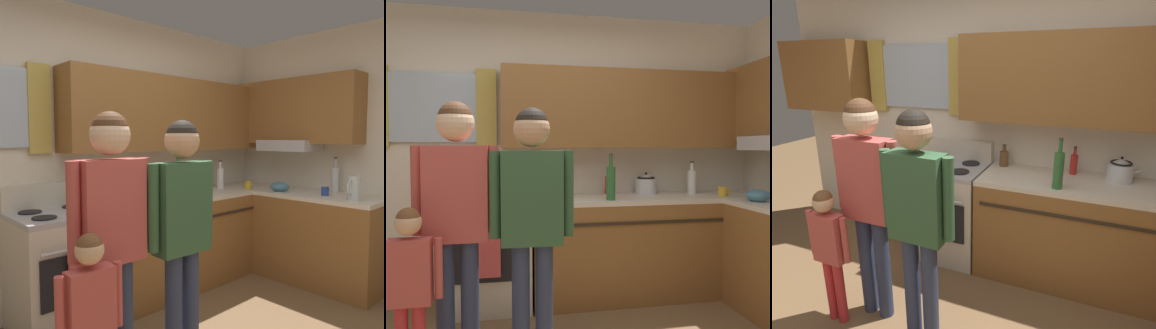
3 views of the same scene
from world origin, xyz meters
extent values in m
cube|color=silver|center=(0.00, 1.90, 1.30)|extent=(4.60, 0.10, 2.60)
cube|color=gold|center=(-0.33, 1.82, 1.70)|extent=(0.18, 0.04, 0.71)
cube|color=brown|center=(1.05, 1.69, 1.70)|extent=(2.50, 0.32, 0.71)
cube|color=brown|center=(2.14, 1.01, 1.75)|extent=(0.32, 1.38, 0.70)
cube|color=#B7B7BC|center=(2.08, 1.05, 1.38)|extent=(0.40, 0.60, 0.12)
cube|color=brown|center=(1.18, 1.54, 0.43)|extent=(2.25, 0.62, 0.86)
cube|color=beige|center=(1.18, 1.54, 0.88)|extent=(2.25, 0.62, 0.04)
cube|color=brown|center=(1.99, 0.62, 0.43)|extent=(0.62, 1.21, 0.86)
cube|color=beige|center=(1.99, 0.62, 0.88)|extent=(0.62, 1.21, 0.04)
cube|color=#2D2319|center=(1.18, 1.23, 0.72)|extent=(2.13, 0.01, 0.02)
cube|color=beige|center=(-0.31, 1.54, 0.43)|extent=(0.69, 0.62, 0.86)
cube|color=black|center=(-0.31, 1.23, 0.48)|extent=(0.57, 0.01, 0.36)
cylinder|color=#ADADB2|center=(-0.31, 1.20, 0.70)|extent=(0.57, 0.02, 0.02)
cube|color=#ADADB2|center=(-0.31, 1.54, 0.88)|extent=(0.69, 0.62, 0.04)
cube|color=beige|center=(-0.31, 1.81, 1.00)|extent=(0.69, 0.08, 0.20)
cylinder|color=black|center=(-0.48, 1.40, 0.91)|extent=(0.17, 0.17, 0.01)
cylinder|color=black|center=(-0.14, 1.40, 0.91)|extent=(0.17, 0.17, 0.01)
cylinder|color=black|center=(-0.48, 1.68, 0.91)|extent=(0.17, 0.17, 0.01)
cylinder|color=black|center=(-0.14, 1.68, 0.91)|extent=(0.17, 0.17, 0.01)
cube|color=#CC4C4C|center=(-0.31, 1.19, 0.52)|extent=(0.20, 0.02, 0.34)
cylinder|color=brown|center=(0.17, 1.74, 0.97)|extent=(0.08, 0.08, 0.14)
cylinder|color=brown|center=(0.17, 1.74, 1.06)|extent=(0.03, 0.03, 0.05)
cylinder|color=#3F382D|center=(0.17, 1.74, 1.10)|extent=(0.04, 0.04, 0.02)
cylinder|color=white|center=(1.59, 1.62, 1.01)|extent=(0.08, 0.08, 0.22)
cylinder|color=white|center=(1.59, 1.62, 1.16)|extent=(0.03, 0.03, 0.08)
cylinder|color=#3F382D|center=(1.59, 1.62, 1.21)|extent=(0.03, 0.03, 0.02)
cylinder|color=red|center=(0.79, 1.74, 0.99)|extent=(0.06, 0.06, 0.17)
cylinder|color=red|center=(0.79, 1.74, 1.10)|extent=(0.02, 0.02, 0.06)
cylinder|color=#3F382D|center=(0.79, 1.74, 1.14)|extent=(0.03, 0.03, 0.02)
cylinder|color=silver|center=(2.20, 0.58, 1.03)|extent=(0.07, 0.07, 0.26)
cylinder|color=silver|center=(2.20, 0.58, 1.21)|extent=(0.03, 0.03, 0.09)
cylinder|color=#3F382D|center=(2.20, 0.58, 1.26)|extent=(0.03, 0.03, 0.02)
cylinder|color=#2D6633|center=(0.70, 1.33, 1.04)|extent=(0.08, 0.08, 0.28)
cylinder|color=#2D6633|center=(0.70, 1.33, 1.23)|extent=(0.03, 0.03, 0.10)
cylinder|color=#3F382D|center=(0.70, 1.33, 1.29)|extent=(0.03, 0.03, 0.02)
cylinder|color=gold|center=(1.75, 1.36, 0.95)|extent=(0.08, 0.08, 0.09)
torus|color=gold|center=(1.80, 1.36, 0.95)|extent=(0.06, 0.01, 0.06)
cylinder|color=#2D479E|center=(1.93, 0.55, 0.94)|extent=(0.07, 0.07, 0.08)
torus|color=#2D479E|center=(1.98, 0.55, 0.95)|extent=(0.06, 0.01, 0.06)
cylinder|color=silver|center=(1.15, 1.69, 0.97)|extent=(0.20, 0.20, 0.14)
cone|color=silver|center=(1.15, 1.69, 1.06)|extent=(0.18, 0.18, 0.05)
sphere|color=black|center=(1.15, 1.69, 1.09)|extent=(0.02, 0.02, 0.02)
cone|color=silver|center=(1.28, 1.69, 1.00)|extent=(0.09, 0.04, 0.07)
torus|color=black|center=(1.15, 1.69, 1.05)|extent=(0.17, 0.17, 0.02)
cylinder|color=silver|center=(1.88, 0.24, 1.01)|extent=(0.11, 0.11, 0.22)
torus|color=silver|center=(1.81, 0.24, 1.02)|extent=(0.14, 0.02, 0.14)
cylinder|color=teal|center=(1.86, 1.02, 0.92)|extent=(0.11, 0.11, 0.03)
ellipsoid|color=teal|center=(1.86, 1.02, 0.95)|extent=(0.20, 0.20, 0.10)
cylinder|color=#2D3856|center=(-0.38, 0.56, 0.40)|extent=(0.11, 0.11, 0.79)
cube|color=#BF4C47|center=(-0.45, 0.56, 1.07)|extent=(0.36, 0.15, 0.56)
cylinder|color=#BF4C47|center=(-0.24, 0.56, 1.09)|extent=(0.07, 0.07, 0.52)
cylinder|color=#BF4C47|center=(-0.67, 0.56, 1.09)|extent=(0.07, 0.07, 0.52)
sphere|color=beige|center=(-0.45, 0.56, 1.48)|extent=(0.22, 0.22, 0.22)
sphere|color=#4C2D19|center=(-0.45, 0.56, 1.51)|extent=(0.20, 0.20, 0.20)
cylinder|color=#2D3856|center=(0.05, 0.47, 0.39)|extent=(0.10, 0.10, 0.77)
cylinder|color=#2D3856|center=(-0.09, 0.47, 0.39)|extent=(0.10, 0.10, 0.77)
cube|color=#335938|center=(-0.02, 0.47, 1.05)|extent=(0.36, 0.16, 0.55)
cylinder|color=#335938|center=(0.19, 0.46, 1.07)|extent=(0.07, 0.07, 0.50)
cylinder|color=#335938|center=(-0.23, 0.48, 1.07)|extent=(0.07, 0.07, 0.50)
sphere|color=tan|center=(-0.02, 0.47, 1.45)|extent=(0.21, 0.21, 0.21)
sphere|color=black|center=(-0.02, 0.47, 1.48)|extent=(0.20, 0.20, 0.20)
cube|color=#BF4C47|center=(-0.68, 0.38, 0.68)|extent=(0.23, 0.10, 0.35)
cylinder|color=#BF4C47|center=(-0.53, 0.38, 0.69)|extent=(0.04, 0.04, 0.33)
cylinder|color=#BF4C47|center=(-0.83, 0.38, 0.69)|extent=(0.04, 0.04, 0.33)
sphere|color=#DBAD84|center=(-0.68, 0.38, 0.94)|extent=(0.14, 0.14, 0.14)
sphere|color=brown|center=(-0.68, 0.38, 0.96)|extent=(0.13, 0.13, 0.13)
camera|label=1|loc=(-1.51, -1.19, 1.47)|focal=34.99mm
camera|label=2|loc=(-0.17, -1.77, 1.34)|focal=35.83mm
camera|label=3|loc=(0.90, -1.03, 1.79)|focal=29.47mm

